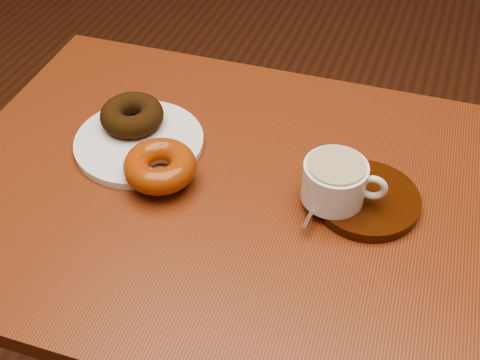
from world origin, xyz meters
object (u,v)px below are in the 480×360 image
(saucer, at_px, (366,199))
(coffee_cup, at_px, (336,181))
(cafe_table, at_px, (229,242))
(donut_plate, at_px, (139,142))

(saucer, xyz_separation_m, coffee_cup, (-0.05, -0.02, 0.04))
(cafe_table, bearing_deg, coffee_cup, 3.16)
(cafe_table, relative_size, saucer, 5.81)
(cafe_table, xyz_separation_m, saucer, (0.20, 0.04, 0.14))
(cafe_table, xyz_separation_m, coffee_cup, (0.16, 0.02, 0.18))
(donut_plate, distance_m, coffee_cup, 0.33)
(cafe_table, bearing_deg, donut_plate, 163.90)
(coffee_cup, bearing_deg, saucer, 19.53)
(cafe_table, distance_m, saucer, 0.25)
(donut_plate, xyz_separation_m, coffee_cup, (0.33, -0.02, 0.04))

